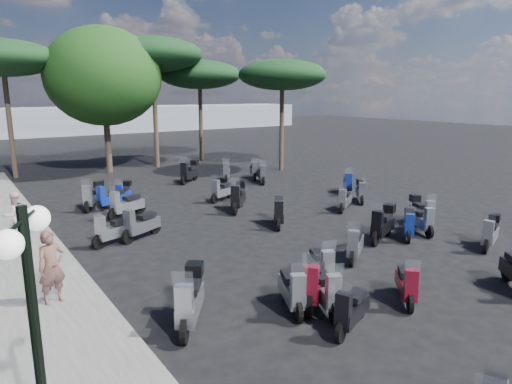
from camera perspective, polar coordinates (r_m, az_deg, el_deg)
ground at (r=15.00m, az=-1.83°, el=-6.01°), size 120.00×120.00×0.00m
sidewalk at (r=15.76m, az=-28.77°, el=-6.38°), size 3.00×30.00×0.15m
lamp_post_0 at (r=5.10m, az=-25.52°, el=-18.60°), size 0.59×0.98×3.58m
woman at (r=11.06m, az=-24.18°, el=-8.56°), size 0.67×0.52×1.65m
pedestrian_far at (r=16.35m, az=-27.91°, el=-2.59°), size 0.87×0.76×1.52m
scooter_1 at (r=9.64m, az=11.81°, el=-14.30°), size 1.48×0.81×1.26m
scooter_2 at (r=9.66m, az=-8.26°, el=-13.31°), size 1.24×1.60×1.48m
scooter_3 at (r=15.10m, az=-17.33°, el=-4.62°), size 1.62×0.76×1.33m
scooter_4 at (r=19.66m, az=-17.61°, el=-0.77°), size 1.62×0.69×1.32m
scooter_5 at (r=20.46m, az=-16.21°, el=-0.19°), size 1.04×1.28×1.20m
scooter_6 at (r=11.14m, az=18.31°, el=-10.96°), size 1.12×1.20×1.23m
scooter_7 at (r=10.54m, az=7.27°, el=-11.36°), size 1.44×1.25×1.44m
scooter_8 at (r=11.66m, az=8.14°, el=-9.21°), size 0.87×1.55×1.32m
scooter_9 at (r=15.40m, az=-14.20°, el=-4.01°), size 1.62×0.94×1.39m
scooter_10 at (r=18.19m, az=-15.93°, el=-1.59°), size 1.70×0.85×1.41m
scooter_11 at (r=19.92m, az=-19.65°, el=-0.54°), size 1.22×1.49×1.40m
scooter_13 at (r=15.34m, az=15.56°, el=-3.94°), size 1.70×0.93×1.43m
scooter_14 at (r=13.42m, az=12.28°, el=-6.50°), size 1.38×1.05×1.30m
scooter_15 at (r=16.40m, az=2.86°, el=-2.56°), size 1.15×1.44×1.34m
scooter_16 at (r=18.47m, az=-2.23°, el=-0.68°), size 1.40×1.50×1.49m
scooter_17 at (r=24.59m, az=-8.31°, el=2.47°), size 1.57×1.29×1.48m
scooter_19 at (r=15.81m, az=27.24°, el=-4.61°), size 1.54×0.79×1.28m
scooter_20 at (r=16.55m, az=20.02°, el=-3.38°), size 0.88×1.49×1.29m
scooter_21 at (r=18.87m, az=11.02°, el=-1.03°), size 1.36×0.95×1.24m
scooter_22 at (r=20.23m, az=-4.24°, el=0.13°), size 1.54×0.84×1.30m
scooter_23 at (r=24.81m, az=-3.71°, el=2.45°), size 1.03×1.49×1.36m
scooter_25 at (r=17.57m, az=20.03°, el=-2.34°), size 0.92×1.52×1.31m
scooter_26 at (r=15.85m, az=18.56°, el=-3.91°), size 1.27×1.09×1.22m
scooter_27 at (r=20.49m, az=12.95°, el=0.02°), size 1.11×1.25×1.22m
scooter_28 at (r=22.06m, az=11.38°, el=1.01°), size 1.24×1.35×1.37m
scooter_29 at (r=24.16m, az=0.76°, el=2.16°), size 0.92×1.48×1.30m
scooter_30 at (r=10.32m, az=8.72°, el=-12.19°), size 0.87×1.55×1.32m
scooter_31 at (r=25.35m, az=-0.27°, el=2.64°), size 0.92×1.48×1.30m
scooter_32 at (r=10.26m, az=4.55°, el=-12.22°), size 0.87×1.55×1.32m
broadleaf_tree at (r=28.60m, az=-18.55°, el=13.52°), size 6.67×6.67×8.46m
pine_0 at (r=30.05m, az=-12.82°, el=16.39°), size 6.21×6.21×8.11m
pine_1 at (r=32.27m, az=-7.06°, el=14.32°), size 5.60×5.60×6.89m
pine_2 at (r=28.84m, az=-29.14°, el=14.39°), size 5.69×5.69×7.53m
pine_3 at (r=28.11m, az=3.30°, el=14.38°), size 5.28×5.28×6.68m
distant_hills at (r=57.61m, az=-26.95°, el=7.81°), size 70.00×8.00×3.00m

